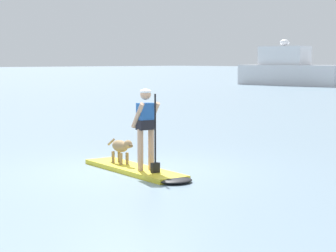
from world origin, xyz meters
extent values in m
plane|color=gray|center=(0.00, 0.00, 0.00)|extent=(400.00, 400.00, 0.00)
cube|color=yellow|center=(0.00, 0.00, 0.05)|extent=(3.10, 1.19, 0.10)
ellipsoid|color=black|center=(1.49, -0.24, 0.05)|extent=(0.66, 0.77, 0.10)
cylinder|color=tan|center=(0.48, 0.06, 0.53)|extent=(0.12, 0.12, 0.86)
cylinder|color=tan|center=(0.44, -0.20, 0.53)|extent=(0.12, 0.12, 0.86)
cube|color=black|center=(0.46, -0.07, 1.04)|extent=(0.27, 0.39, 0.20)
cube|color=#2659A5|center=(0.46, -0.07, 1.22)|extent=(0.25, 0.37, 0.53)
sphere|color=tan|center=(0.46, -0.07, 1.65)|extent=(0.22, 0.22, 0.22)
ellipsoid|color=white|center=(0.46, -0.07, 1.71)|extent=(0.23, 0.23, 0.11)
cylinder|color=tan|center=(0.49, 0.11, 1.24)|extent=(0.43, 0.15, 0.54)
cylinder|color=tan|center=(0.43, -0.26, 1.24)|extent=(0.43, 0.15, 0.54)
cylinder|color=black|center=(0.81, -0.13, 0.89)|extent=(0.04, 0.04, 1.58)
cube|color=black|center=(0.81, -0.13, 0.20)|extent=(0.11, 0.19, 0.20)
ellipsoid|color=#997A51|center=(-0.56, 0.09, 0.48)|extent=(0.59, 0.31, 0.26)
ellipsoid|color=#997A51|center=(-0.23, 0.04, 0.56)|extent=(0.24, 0.19, 0.18)
ellipsoid|color=brown|center=(-0.12, 0.02, 0.54)|extent=(0.13, 0.10, 0.08)
cylinder|color=#997A51|center=(-0.94, 0.15, 0.53)|extent=(0.27, 0.09, 0.18)
cylinder|color=#997A51|center=(-0.39, 0.14, 0.23)|extent=(0.07, 0.07, 0.25)
cylinder|color=#997A51|center=(-0.41, -0.01, 0.23)|extent=(0.07, 0.07, 0.25)
cylinder|color=#997A51|center=(-0.72, 0.19, 0.23)|extent=(0.07, 0.07, 0.25)
cylinder|color=#997A51|center=(-0.74, 0.04, 0.23)|extent=(0.07, 0.07, 0.25)
cube|color=silver|center=(-25.29, 41.49, 0.96)|extent=(10.61, 3.20, 1.92)
cube|color=silver|center=(-26.07, 41.49, 2.81)|extent=(4.81, 2.26, 1.78)
ellipsoid|color=white|center=(-26.07, 41.49, 4.05)|extent=(0.90, 0.90, 0.60)
camera|label=1|loc=(10.02, -8.64, 2.34)|focal=67.81mm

